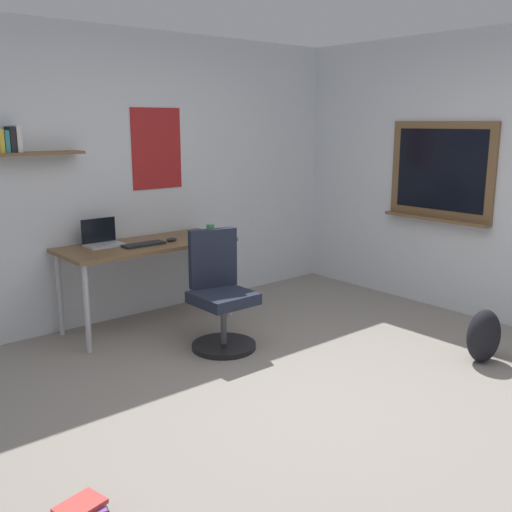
{
  "coord_description": "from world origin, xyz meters",
  "views": [
    {
      "loc": [
        -2.6,
        -2.45,
        1.8
      ],
      "look_at": [
        0.08,
        0.71,
        0.85
      ],
      "focal_mm": 41.44,
      "sensor_mm": 36.0,
      "label": 1
    }
  ],
  "objects": [
    {
      "name": "desk",
      "position": [
        -0.06,
        2.04,
        0.68
      ],
      "size": [
        1.53,
        0.65,
        0.76
      ],
      "color": "brown",
      "rests_on": "ground"
    },
    {
      "name": "laptop",
      "position": [
        -0.4,
        2.2,
        0.81
      ],
      "size": [
        0.31,
        0.21,
        0.23
      ],
      "color": "#ADAFB5",
      "rests_on": "desk"
    },
    {
      "name": "backpack",
      "position": [
        1.46,
        -0.33,
        0.21
      ],
      "size": [
        0.32,
        0.22,
        0.41
      ],
      "primitive_type": "ellipsoid",
      "color": "black",
      "rests_on": "ground"
    },
    {
      "name": "ground_plane",
      "position": [
        0.0,
        0.0,
        0.0
      ],
      "size": [
        5.2,
        5.2,
        0.0
      ],
      "primitive_type": "plane",
      "color": "gray",
      "rests_on": "ground"
    },
    {
      "name": "office_chair",
      "position": [
        0.12,
        1.22,
        0.41
      ],
      "size": [
        0.52,
        0.53,
        0.95
      ],
      "color": "black",
      "rests_on": "ground"
    },
    {
      "name": "computer_mouse",
      "position": [
        0.15,
        1.96,
        0.77
      ],
      "size": [
        0.1,
        0.06,
        0.03
      ],
      "primitive_type": "ellipsoid",
      "color": "#262628",
      "rests_on": "desk"
    },
    {
      "name": "keyboard",
      "position": [
        -0.13,
        1.96,
        0.77
      ],
      "size": [
        0.37,
        0.13,
        0.02
      ],
      "primitive_type": "cube",
      "color": "black",
      "rests_on": "desk"
    },
    {
      "name": "wall_back",
      "position": [
        -0.0,
        2.45,
        1.3
      ],
      "size": [
        5.0,
        0.3,
        2.6
      ],
      "color": "silver",
      "rests_on": "ground"
    },
    {
      "name": "coffee_mug",
      "position": [
        0.61,
        2.01,
        0.8
      ],
      "size": [
        0.08,
        0.08,
        0.09
      ],
      "primitive_type": "cylinder",
      "color": "#338C4C",
      "rests_on": "desk"
    }
  ]
}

